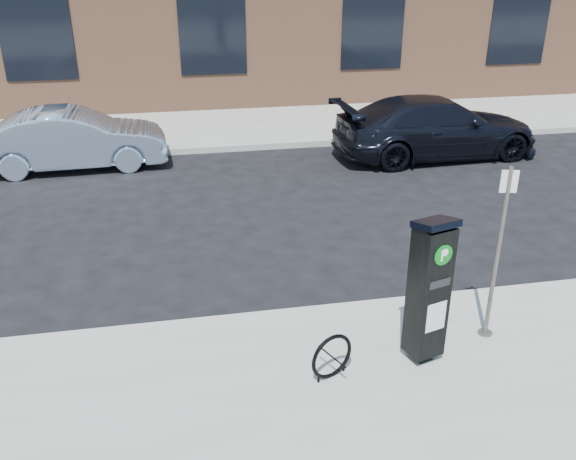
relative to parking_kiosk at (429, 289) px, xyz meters
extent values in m
plane|color=black|center=(-1.39, 1.37, -1.11)|extent=(120.00, 120.00, 0.00)
cube|color=gray|center=(-1.39, 15.37, -1.04)|extent=(60.00, 12.00, 0.15)
cube|color=#9E9B93|center=(-1.39, 1.35, -1.04)|extent=(60.00, 0.12, 0.16)
cube|color=#9E9B93|center=(-1.39, 9.39, -1.04)|extent=(60.00, 0.12, 0.16)
cube|color=black|center=(-6.39, 13.35, 1.89)|extent=(2.00, 0.06, 3.50)
cube|color=black|center=(-1.39, 13.35, 1.89)|extent=(2.00, 0.06, 3.50)
cube|color=black|center=(3.61, 13.35, 1.89)|extent=(2.00, 0.06, 3.50)
cube|color=black|center=(8.61, 13.35, 1.89)|extent=(2.00, 0.06, 3.50)
cube|color=black|center=(0.00, 0.00, -0.91)|extent=(0.24, 0.24, 0.10)
cube|color=black|center=(0.00, 0.00, -0.03)|extent=(0.47, 0.44, 1.66)
cube|color=black|center=(0.00, 0.00, 0.84)|extent=(0.52, 0.48, 0.15)
cylinder|color=#085E14|center=(0.05, -0.17, 0.52)|extent=(0.24, 0.08, 0.24)
cube|color=white|center=(0.05, -0.17, 0.52)|extent=(0.09, 0.03, 0.14)
cube|color=silver|center=(0.05, -0.17, -0.28)|extent=(0.26, 0.08, 0.37)
cube|color=black|center=(0.05, -0.17, 0.16)|extent=(0.28, 0.09, 0.10)
cylinder|color=#4E4844|center=(1.01, 0.33, -0.95)|extent=(0.18, 0.18, 0.03)
cylinder|color=#4E4844|center=(1.01, 0.33, 0.18)|extent=(0.05, 0.05, 2.29)
cube|color=silver|center=(1.01, 0.33, 1.14)|extent=(0.20, 0.06, 0.27)
torus|color=black|center=(-1.18, -0.15, -0.68)|extent=(0.54, 0.27, 0.57)
cylinder|color=black|center=(-1.35, -0.22, -0.90)|extent=(0.03, 0.03, 0.11)
cylinder|color=black|center=(-1.01, -0.07, -0.90)|extent=(0.03, 0.03, 0.11)
imported|color=#A0B5CC|center=(-5.07, 8.77, -0.42)|extent=(4.26, 1.63, 1.39)
imported|color=black|center=(3.61, 8.04, -0.37)|extent=(5.19, 2.34, 1.48)
camera|label=1|loc=(-2.76, -5.71, 3.56)|focal=38.00mm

